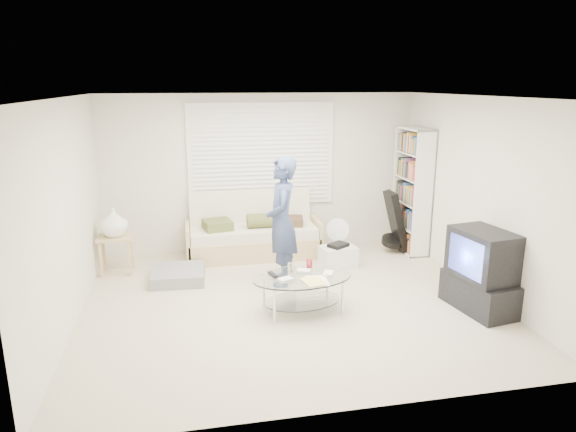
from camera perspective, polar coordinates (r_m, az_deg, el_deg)
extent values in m
plane|color=tan|center=(6.51, 0.11, -9.50)|extent=(5.00, 5.00, 0.00)
cube|color=silver|center=(8.28, -2.98, 4.81)|extent=(5.00, 0.02, 2.50)
cube|color=silver|center=(4.01, 6.51, -6.07)|extent=(5.00, 0.02, 2.50)
cube|color=silver|center=(6.13, -23.44, 0.10)|extent=(0.02, 4.50, 2.50)
cube|color=silver|center=(7.03, 20.54, 2.11)|extent=(0.02, 4.50, 2.50)
cube|color=white|center=(5.94, 0.12, 13.08)|extent=(5.00, 4.50, 0.02)
cube|color=white|center=(8.20, -2.97, 6.84)|extent=(2.32, 0.06, 1.62)
cube|color=black|center=(8.19, -2.96, 6.83)|extent=(2.20, 0.01, 1.50)
cube|color=silver|center=(8.16, -2.93, 6.80)|extent=(2.16, 0.04, 1.50)
cube|color=silver|center=(8.18, -2.95, 6.82)|extent=(2.32, 0.08, 1.62)
cube|color=tan|center=(8.11, -3.87, -3.35)|extent=(2.01, 0.80, 0.32)
cube|color=beige|center=(8.02, -3.88, -1.76)|extent=(1.93, 0.74, 0.16)
cube|color=beige|center=(8.27, -4.22, 0.91)|extent=(1.93, 0.22, 0.62)
cube|color=tan|center=(8.01, -11.04, -2.91)|extent=(0.06, 0.80, 0.56)
cube|color=tan|center=(8.25, 3.06, -2.13)|extent=(0.06, 0.80, 0.56)
cube|color=#444B27|center=(7.90, -7.85, -0.98)|extent=(0.48, 0.48, 0.14)
cylinder|color=#444B27|center=(7.93, -2.76, -0.49)|extent=(0.50, 0.22, 0.22)
cube|color=#412F20|center=(8.07, 0.35, -0.56)|extent=(0.42, 0.42, 0.12)
cube|color=slate|center=(7.30, -12.09, -6.41)|extent=(0.74, 0.74, 0.16)
cube|color=tan|center=(7.67, -18.67, -2.25)|extent=(0.48, 0.39, 0.04)
cube|color=tan|center=(7.65, -20.07, -4.57)|extent=(0.04, 0.04, 0.52)
cube|color=tan|center=(7.59, -17.18, -4.46)|extent=(0.04, 0.04, 0.52)
cube|color=tan|center=(7.92, -19.77, -3.89)|extent=(0.04, 0.04, 0.52)
cube|color=tan|center=(7.87, -16.98, -3.77)|extent=(0.04, 0.04, 0.52)
imported|color=white|center=(7.62, -18.80, -0.64)|extent=(0.39, 0.39, 0.41)
cube|color=white|center=(8.40, 13.65, 2.75)|extent=(0.31, 0.83, 1.98)
cube|color=black|center=(8.35, 11.91, -0.57)|extent=(0.36, 0.36, 0.98)
cylinder|color=black|center=(8.43, 11.56, -2.73)|extent=(0.36, 0.37, 0.18)
cylinder|color=white|center=(8.22, 5.37, -4.19)|extent=(0.24, 0.24, 0.03)
cylinder|color=white|center=(8.18, 5.39, -3.16)|extent=(0.03, 0.03, 0.31)
cylinder|color=white|center=(8.10, 5.44, -1.45)|extent=(0.37, 0.24, 0.36)
cylinder|color=white|center=(8.10, 5.44, -1.45)|extent=(0.11, 0.09, 0.09)
cube|color=white|center=(7.67, 5.58, -4.51)|extent=(0.56, 0.43, 0.31)
cube|color=black|center=(7.62, 5.61, -3.24)|extent=(0.35, 0.33, 0.05)
cube|color=black|center=(6.64, 20.45, -8.07)|extent=(0.62, 0.97, 0.40)
cube|color=black|center=(6.47, 20.84, -4.03)|extent=(0.62, 0.83, 0.58)
cube|color=#5C6EE5|center=(6.32, 19.18, -4.32)|extent=(0.11, 0.58, 0.44)
ellipsoid|color=silver|center=(6.09, 1.63, -6.78)|extent=(1.28, 0.89, 0.02)
ellipsoid|color=silver|center=(6.21, 1.61, -9.41)|extent=(0.98, 0.68, 0.01)
cylinder|color=silver|center=(5.85, -1.50, -10.14)|extent=(0.03, 0.03, 0.42)
cylinder|color=silver|center=(6.11, 6.10, -9.10)|extent=(0.03, 0.03, 0.42)
cylinder|color=silver|center=(6.28, -2.74, -8.38)|extent=(0.03, 0.03, 0.42)
cylinder|color=silver|center=(6.52, 4.39, -7.49)|extent=(0.03, 0.03, 0.42)
cube|color=white|center=(5.93, -0.30, -7.10)|extent=(0.19, 0.16, 0.04)
cube|color=white|center=(6.19, 1.78, -6.14)|extent=(0.19, 0.17, 0.04)
cube|color=white|center=(6.14, 4.52, -6.39)|extent=(0.17, 0.19, 0.04)
cylinder|color=silver|center=(6.22, 0.27, -5.69)|extent=(0.07, 0.07, 0.11)
cylinder|color=#CB2E40|center=(6.31, 2.39, -5.34)|extent=(0.07, 0.07, 0.12)
cube|color=black|center=(6.11, -1.70, -6.51)|extent=(0.10, 0.19, 0.02)
cube|color=white|center=(5.95, 3.26, -7.20)|extent=(0.27, 0.35, 0.01)
cube|color=#E2CD60|center=(5.91, 2.84, -7.27)|extent=(0.27, 0.33, 0.01)
imported|color=#31486A|center=(6.79, -0.71, -0.67)|extent=(0.51, 0.69, 1.74)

